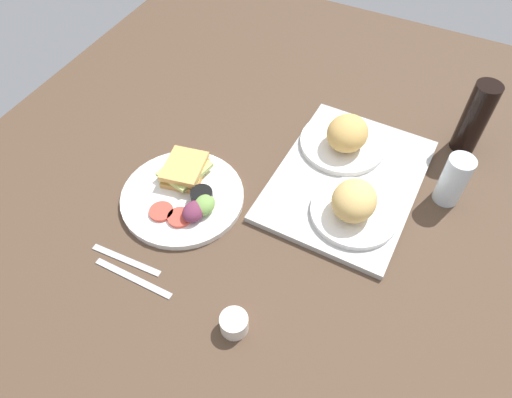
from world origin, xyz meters
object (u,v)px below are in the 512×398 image
(drinking_glass, at_px, (454,180))
(knife, at_px, (133,278))
(plate_with_salad, at_px, (185,193))
(espresso_cup, at_px, (234,323))
(bread_plate_near, at_px, (345,137))
(serving_tray, at_px, (347,180))
(fork, at_px, (126,260))
(soda_bottle, at_px, (475,118))
(bread_plate_far, at_px, (354,205))

(drinking_glass, xyz_separation_m, knife, (0.51, -0.54, -0.06))
(plate_with_salad, bearing_deg, espresso_cup, 47.39)
(bread_plate_near, relative_size, knife, 1.16)
(bread_plate_near, relative_size, espresso_cup, 3.92)
(bread_plate_near, distance_m, knife, 0.62)
(bread_plate_near, distance_m, drinking_glass, 0.28)
(serving_tray, xyz_separation_m, knife, (0.46, -0.31, -0.01))
(bread_plate_near, distance_m, fork, 0.61)
(drinking_glass, bearing_deg, fork, -50.31)
(plate_with_salad, relative_size, drinking_glass, 2.22)
(drinking_glass, height_order, soda_bottle, soda_bottle)
(serving_tray, xyz_separation_m, drinking_glass, (-0.06, 0.23, 0.06))
(bread_plate_far, relative_size, fork, 1.19)
(serving_tray, relative_size, bread_plate_near, 2.05)
(plate_with_salad, relative_size, knife, 1.54)
(soda_bottle, relative_size, espresso_cup, 3.53)
(espresso_cup, bearing_deg, bread_plate_near, 177.35)
(bread_plate_far, xyz_separation_m, plate_with_salad, (0.12, -0.38, -0.03))
(bread_plate_near, height_order, fork, bread_plate_near)
(bread_plate_near, height_order, espresso_cup, bread_plate_near)
(serving_tray, bearing_deg, fork, -39.60)
(plate_with_salad, bearing_deg, bread_plate_near, 137.89)
(espresso_cup, bearing_deg, knife, -90.39)
(knife, bearing_deg, soda_bottle, 53.16)
(bread_plate_near, relative_size, bread_plate_far, 1.09)
(bread_plate_near, bearing_deg, soda_bottle, 119.74)
(drinking_glass, relative_size, fork, 0.77)
(plate_with_salad, height_order, drinking_glass, drinking_glass)
(knife, bearing_deg, plate_with_salad, 94.49)
(espresso_cup, xyz_separation_m, knife, (-0.00, -0.24, -0.02))
(bread_plate_near, relative_size, fork, 1.29)
(bread_plate_far, xyz_separation_m, fork, (0.32, -0.40, -0.05))
(drinking_glass, xyz_separation_m, fork, (0.48, -0.58, -0.06))
(serving_tray, relative_size, soda_bottle, 2.28)
(drinking_glass, distance_m, fork, 0.76)
(bread_plate_near, relative_size, plate_with_salad, 0.75)
(drinking_glass, bearing_deg, serving_tray, -76.28)
(bread_plate_near, bearing_deg, drinking_glass, 81.99)
(soda_bottle, distance_m, espresso_cup, 0.77)
(serving_tray, xyz_separation_m, fork, (0.43, -0.35, -0.01))
(bread_plate_far, xyz_separation_m, knife, (0.35, -0.36, -0.05))
(espresso_cup, bearing_deg, soda_bottle, 157.09)
(drinking_glass, relative_size, espresso_cup, 2.35)
(serving_tray, distance_m, soda_bottle, 0.35)
(serving_tray, height_order, bread_plate_far, bread_plate_far)
(soda_bottle, xyz_separation_m, knife, (0.71, -0.54, -0.10))
(fork, bearing_deg, soda_bottle, 47.28)
(drinking_glass, xyz_separation_m, soda_bottle, (-0.20, 0.00, 0.03))
(espresso_cup, height_order, knife, espresso_cup)
(bread_plate_near, relative_size, drinking_glass, 1.67)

